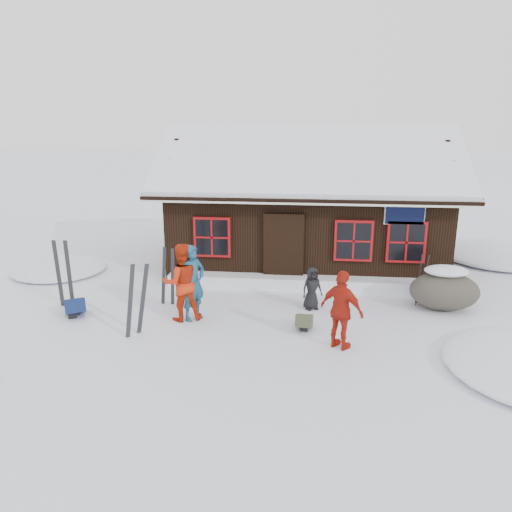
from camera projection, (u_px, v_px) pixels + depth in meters
The scene contains 15 objects.
ground at pixel (239, 317), 11.86m from camera, with size 120.00×120.00×0.00m, color white.
mountain_hut at pixel (307, 214), 16.04m from camera, with size 8.90×6.09×4.42m.
snow_drift at pixel (304, 282), 13.81m from camera, with size 7.60×0.60×0.35m, color white.
snow_mounds at pixel (310, 293), 13.47m from camera, with size 20.60×13.20×0.48m.
skier_teal at pixel (193, 283), 11.54m from camera, with size 0.66×0.43×1.80m, color navy.
skier_orange_left at pixel (182, 282), 11.51m from camera, with size 0.89×0.70×1.84m, color red.
skier_orange_right at pixel (342, 310), 10.08m from camera, with size 0.98×0.41×1.67m, color #AA1F11.
skier_crouched at pixel (312, 288), 12.25m from camera, with size 0.52×0.34×1.07m, color black.
boulder at pixel (444, 290), 12.28m from camera, with size 1.68×1.26×0.98m.
ski_pair_left at pixel (137, 301), 10.76m from camera, with size 0.53×0.35×1.65m.
ski_pair_mid at pixel (64, 275), 12.33m from camera, with size 0.44×0.08×1.76m.
ski_pair_right at pixel (168, 277), 12.50m from camera, with size 0.44×0.16×1.54m.
ski_poles at pixel (422, 281), 12.47m from camera, with size 0.24×0.12×1.37m.
backpack_blue at pixel (75, 309), 11.93m from camera, with size 0.46×0.61×0.33m, color #121E4D.
backpack_olive at pixel (304, 324), 11.17m from camera, with size 0.38×0.50×0.27m, color #484D37.
Camera 1 is at (1.56, -10.90, 4.64)m, focal length 35.00 mm.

